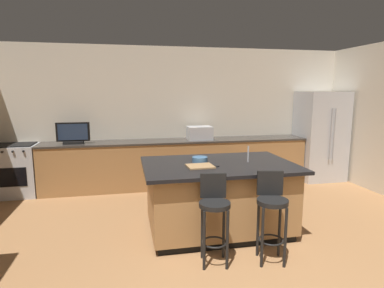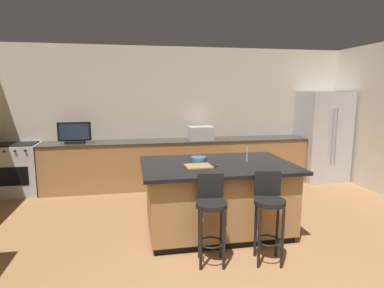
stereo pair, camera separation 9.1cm
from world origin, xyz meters
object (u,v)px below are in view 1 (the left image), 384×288
Objects in this scene: microwave at (200,133)px; bar_stool_left at (214,211)px; tv_monitor at (73,134)px; kitchen_island at (218,197)px; fruit_bowl at (200,160)px; cutting_board at (200,166)px; bar_stool_right at (271,209)px; range_oven at (16,170)px; cell_phone at (213,166)px; refrigerator at (320,136)px.

bar_stool_left is at bearing -99.96° from microwave.
tv_monitor is at bearing 131.24° from bar_stool_left.
fruit_bowl is at bearing 152.47° from kitchen_island.
microwave is 2.37m from cutting_board.
bar_stool_right is 1.02m from cutting_board.
range_oven is 0.96× the size of bar_stool_left.
tv_monitor is 2.76m from fruit_bowl.
range_oven is 6.31× the size of cell_phone.
fruit_bowl is 0.63× the size of cutting_board.
range_oven is 4.58× the size of fruit_bowl.
microwave is 2.32m from cell_phone.
tv_monitor is at bearing 129.43° from cutting_board.
range_oven is 3.61m from fruit_bowl.
microwave is at bearing 0.02° from range_oven.
range_oven is at bearing 141.36° from cutting_board.
bar_stool_right is 4.83× the size of fruit_bowl.
bar_stool_left is 0.98× the size of bar_stool_right.
microwave is (3.41, 0.00, 0.59)m from range_oven.
microwave is (-2.63, 0.08, 0.12)m from refrigerator.
microwave is 3.03m from bar_stool_left.
kitchen_island is 1.06× the size of refrigerator.
refrigerator is 3.90× the size of microwave.
microwave is 2.38m from tv_monitor.
refrigerator reaches higher than microwave.
range_oven is at bearing 145.19° from fruit_bowl.
bar_stool_right reaches higher than bar_stool_left.
microwave is 0.48× the size of bar_stool_right.
microwave is at bearing 77.05° from fruit_bowl.
refrigerator is at bearing -0.34° from tv_monitor.
range_oven is 3.72m from cutting_board.
fruit_bowl reaches higher than cutting_board.
kitchen_island is at bearing 26.31° from cutting_board.
cell_phone is 0.46× the size of cutting_board.
cell_phone is at bearing -63.14° from fruit_bowl.
cell_phone is (-0.46, 0.74, 0.34)m from bar_stool_right.
tv_monitor reaches higher than cutting_board.
tv_monitor is 2.92m from cutting_board.
kitchen_island is 4.14× the size of microwave.
range_oven is 3.46m from microwave.
cutting_board is at bearing 144.00° from bar_stool_right.
bar_stool_left is at bearing -137.66° from refrigerator.
tv_monitor is (-2.14, 2.11, 0.63)m from kitchen_island.
refrigerator reaches higher than bar_stool_right.
fruit_bowl is at bearing 77.68° from cutting_board.
cutting_board is (1.85, -2.25, -0.17)m from tv_monitor.
tv_monitor is 0.59× the size of bar_stool_right.
cell_phone is at bearing -47.72° from tv_monitor.
microwave is at bearing 1.25° from tv_monitor.
bar_stool_left is at bearing -109.45° from kitchen_island.
refrigerator reaches higher than bar_stool_left.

